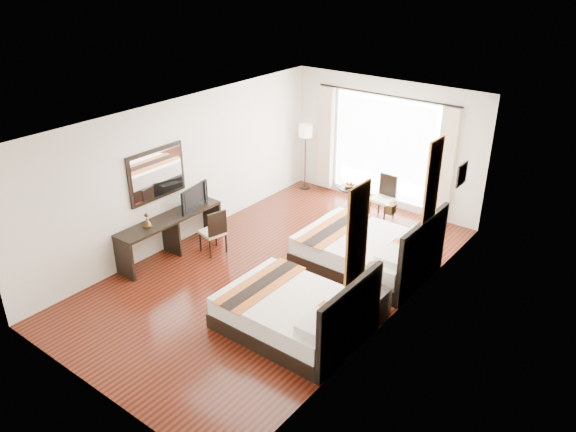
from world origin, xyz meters
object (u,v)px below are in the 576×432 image
Objects in this scene: floor_lamp at (306,135)px; desk_chair at (214,239)px; bed_near at (296,313)px; television at (191,197)px; fruit_bowl at (349,186)px; vase at (370,289)px; table_lamp at (375,272)px; nightstand at (372,304)px; bed_far at (368,251)px; side_table at (349,199)px; window_chair at (382,205)px; console_desk at (171,235)px.

desk_chair is at bearing -82.35° from floor_lamp.
desk_chair is (-2.66, 0.98, -0.03)m from bed_near.
desk_chair is 3.77m from floor_lamp.
fruit_bowl is at bearing -38.62° from television.
table_lamp is at bearing 103.08° from vase.
television reaches higher than nightstand.
bed_far is 2.39m from side_table.
table_lamp reaches higher than vase.
bed_far is 3.46m from television.
floor_lamp is at bearing -12.31° from television.
window_chair reaches higher than table_lamp.
bed_far is 2.82× the size of television.
television is (-3.98, 0.14, 0.42)m from vase.
bed_near is at bearing -55.46° from floor_lamp.
television reaches higher than console_desk.
vase is 0.58× the size of fruit_bowl.
vase is at bearing 49.55° from bed_near.
television reaches higher than desk_chair.
bed_near is at bearing -123.93° from table_lamp.
side_table is (-1.54, 1.83, -0.04)m from bed_far.
nightstand is 1.26× the size of table_lamp.
side_table is (-1.61, 4.09, -0.02)m from bed_near.
bed_near is 4.40m from fruit_bowl.
bed_far reaches higher than console_desk.
side_table is at bearing -94.98° from desk_chair.
window_chair is at bearing 11.96° from fruit_bowl.
fruit_bowl is at bearing -17.79° from floor_lamp.
side_table is at bearing 127.44° from table_lamp.
vase is at bearing -102.86° from television.
fruit_bowl is at bearing -74.52° from window_chair.
table_lamp is at bearing -52.35° from fruit_bowl.
vase is at bearing -53.62° from side_table.
television is 0.91m from desk_chair.
side_table reaches higher than nightstand.
floor_lamp is at bearing 137.66° from table_lamp.
window_chair reaches higher than fruit_bowl.
side_table is (1.64, 3.62, -0.10)m from console_desk.
side_table is at bearing 126.38° from vase.
bed_far is (-0.08, 2.26, 0.02)m from bed_near.
side_table is at bearing 65.60° from console_desk.
desk_chair is at bearing -153.64° from bed_far.
table_lamp is 0.42× the size of window_chair.
vase is at bearing -59.10° from bed_far.
vase is (0.83, -1.38, 0.24)m from bed_far.
floor_lamp is at bearing 136.57° from vase.
table_lamp is at bearing -56.91° from bed_far.
floor_lamp is at bearing 137.34° from nightstand.
fruit_bowl is at bearing 65.72° from console_desk.
nightstand is 5.40m from floor_lamp.
bed_near is 5.64m from floor_lamp.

